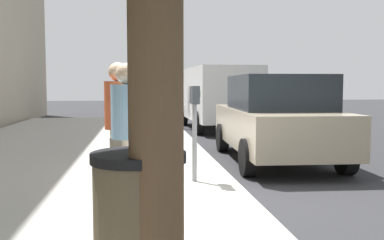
{
  "coord_description": "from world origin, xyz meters",
  "views": [
    {
      "loc": [
        -5.63,
        1.45,
        1.57
      ],
      "look_at": [
        0.75,
        0.66,
        1.06
      ],
      "focal_mm": 40.73,
      "sensor_mm": 36.0,
      "label": 1
    }
  ],
  "objects_px": {
    "pedestrian_bystander": "(127,123)",
    "parked_van_far": "(217,94)",
    "trash_bin": "(139,232)",
    "pedestrian_at_meter": "(118,115)",
    "parked_sedan_near": "(276,118)",
    "parking_meter": "(195,113)",
    "traffic_signal": "(163,58)"
  },
  "relations": [
    {
      "from": "pedestrian_at_meter",
      "to": "pedestrian_bystander",
      "type": "distance_m",
      "value": 0.9
    },
    {
      "from": "parked_sedan_near",
      "to": "parked_van_far",
      "type": "bearing_deg",
      "value": -0.02
    },
    {
      "from": "parked_van_far",
      "to": "trash_bin",
      "type": "relative_size",
      "value": 5.22
    },
    {
      "from": "traffic_signal",
      "to": "pedestrian_at_meter",
      "type": "bearing_deg",
      "value": 173.24
    },
    {
      "from": "parking_meter",
      "to": "parked_van_far",
      "type": "distance_m",
      "value": 9.22
    },
    {
      "from": "parked_sedan_near",
      "to": "parking_meter",
      "type": "bearing_deg",
      "value": 138.86
    },
    {
      "from": "parking_meter",
      "to": "traffic_signal",
      "type": "distance_m",
      "value": 10.05
    },
    {
      "from": "parking_meter",
      "to": "parked_van_far",
      "type": "height_order",
      "value": "parked_van_far"
    },
    {
      "from": "parked_sedan_near",
      "to": "parked_van_far",
      "type": "height_order",
      "value": "parked_van_far"
    },
    {
      "from": "pedestrian_at_meter",
      "to": "parked_sedan_near",
      "type": "height_order",
      "value": "pedestrian_at_meter"
    },
    {
      "from": "pedestrian_bystander",
      "to": "parked_van_far",
      "type": "distance_m",
      "value": 10.62
    },
    {
      "from": "parking_meter",
      "to": "parked_sedan_near",
      "type": "height_order",
      "value": "parked_sedan_near"
    },
    {
      "from": "traffic_signal",
      "to": "trash_bin",
      "type": "height_order",
      "value": "traffic_signal"
    },
    {
      "from": "parking_meter",
      "to": "parked_sedan_near",
      "type": "bearing_deg",
      "value": -41.14
    },
    {
      "from": "parking_meter",
      "to": "traffic_signal",
      "type": "relative_size",
      "value": 0.39
    },
    {
      "from": "parked_sedan_near",
      "to": "trash_bin",
      "type": "distance_m",
      "value": 6.55
    },
    {
      "from": "pedestrian_bystander",
      "to": "traffic_signal",
      "type": "distance_m",
      "value": 11.29
    },
    {
      "from": "pedestrian_bystander",
      "to": "trash_bin",
      "type": "xyz_separation_m",
      "value": [
        -2.46,
        -0.13,
        -0.47
      ]
    },
    {
      "from": "trash_bin",
      "to": "parked_sedan_near",
      "type": "bearing_deg",
      "value": -25.32
    },
    {
      "from": "pedestrian_bystander",
      "to": "traffic_signal",
      "type": "relative_size",
      "value": 0.47
    },
    {
      "from": "pedestrian_at_meter",
      "to": "parked_sedan_near",
      "type": "xyz_separation_m",
      "value": [
        2.57,
        -3.06,
        -0.27
      ]
    },
    {
      "from": "parking_meter",
      "to": "trash_bin",
      "type": "distance_m",
      "value": 3.78
    },
    {
      "from": "pedestrian_at_meter",
      "to": "parked_sedan_near",
      "type": "distance_m",
      "value": 4.01
    },
    {
      "from": "pedestrian_bystander",
      "to": "parked_van_far",
      "type": "bearing_deg",
      "value": 26.35
    },
    {
      "from": "pedestrian_at_meter",
      "to": "parked_van_far",
      "type": "relative_size",
      "value": 0.33
    },
    {
      "from": "parked_sedan_near",
      "to": "parked_van_far",
      "type": "distance_m",
      "value": 6.76
    },
    {
      "from": "pedestrian_bystander",
      "to": "parked_van_far",
      "type": "xyz_separation_m",
      "value": [
        10.21,
        -2.93,
        0.13
      ]
    },
    {
      "from": "parking_meter",
      "to": "traffic_signal",
      "type": "height_order",
      "value": "traffic_signal"
    },
    {
      "from": "pedestrian_bystander",
      "to": "trash_bin",
      "type": "bearing_deg",
      "value": -134.58
    },
    {
      "from": "pedestrian_bystander",
      "to": "traffic_signal",
      "type": "xyz_separation_m",
      "value": [
        11.14,
        -1.08,
        1.45
      ]
    },
    {
      "from": "pedestrian_bystander",
      "to": "parked_sedan_near",
      "type": "xyz_separation_m",
      "value": [
        3.46,
        -2.93,
        -0.23
      ]
    },
    {
      "from": "pedestrian_bystander",
      "to": "parked_sedan_near",
      "type": "distance_m",
      "value": 4.54
    }
  ]
}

